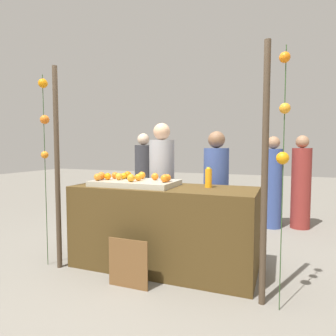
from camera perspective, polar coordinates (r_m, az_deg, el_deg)
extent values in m
plane|color=gray|center=(3.61, -0.90, -18.38)|extent=(24.00, 24.00, 0.00)
cube|color=#4C3819|center=(3.46, -0.91, -11.23)|extent=(2.06, 0.78, 0.93)
cube|color=#B2AD99|center=(3.48, -6.26, -2.85)|extent=(0.95, 0.57, 0.06)
sphere|color=orange|center=(3.63, -8.47, -1.52)|extent=(0.07, 0.07, 0.07)
sphere|color=orange|center=(3.68, -10.09, -1.40)|extent=(0.08, 0.08, 0.08)
sphere|color=orange|center=(3.53, -9.35, -1.62)|extent=(0.08, 0.08, 0.08)
sphere|color=orange|center=(3.57, -11.44, -1.59)|extent=(0.08, 0.08, 0.08)
sphere|color=orange|center=(3.42, -5.70, -1.78)|extent=(0.08, 0.08, 0.08)
sphere|color=orange|center=(3.68, -7.70, -1.31)|extent=(0.09, 0.09, 0.09)
sphere|color=orange|center=(3.33, -7.08, -1.90)|extent=(0.09, 0.09, 0.09)
sphere|color=orange|center=(3.51, -13.31, -1.71)|extent=(0.08, 0.08, 0.08)
sphere|color=orange|center=(3.25, -0.65, -2.00)|extent=(0.09, 0.09, 0.09)
sphere|color=orange|center=(3.47, -2.50, -1.64)|extent=(0.08, 0.08, 0.08)
sphere|color=orange|center=(3.61, -5.01, -1.41)|extent=(0.09, 0.09, 0.09)
sphere|color=orange|center=(3.61, -12.59, -1.47)|extent=(0.09, 0.09, 0.09)
sphere|color=orange|center=(3.35, -0.09, -1.88)|extent=(0.08, 0.08, 0.08)
cylinder|color=orange|center=(3.31, 7.73, -1.94)|extent=(0.08, 0.08, 0.21)
cylinder|color=yellow|center=(3.30, 7.75, 0.00)|extent=(0.04, 0.04, 0.02)
cube|color=brown|center=(3.08, -7.65, -17.75)|extent=(0.42, 0.01, 0.50)
cube|color=black|center=(3.09, -7.52, -17.66)|extent=(0.40, 0.02, 0.47)
cylinder|color=#99999E|center=(4.11, -1.18, -4.95)|extent=(0.34, 0.34, 1.47)
sphere|color=tan|center=(4.06, -1.20, 6.96)|extent=(0.23, 0.23, 0.23)
cylinder|color=#384C8C|center=(3.88, 9.11, -6.32)|extent=(0.32, 0.32, 1.36)
sphere|color=brown|center=(3.82, 9.25, 5.36)|extent=(0.21, 0.21, 0.21)
cylinder|color=#384C8C|center=(5.38, 19.29, -3.69)|extent=(0.31, 0.31, 1.34)
sphere|color=#A87A59|center=(5.34, 19.49, 4.60)|extent=(0.21, 0.21, 0.21)
cylinder|color=maroon|center=(5.52, 24.03, -3.57)|extent=(0.31, 0.31, 1.36)
sphere|color=#A87A59|center=(5.47, 24.27, 4.61)|extent=(0.21, 0.21, 0.21)
cylinder|color=#333338|center=(5.65, -4.68, -2.78)|extent=(0.33, 0.33, 1.41)
sphere|color=beige|center=(5.62, -4.72, 5.50)|extent=(0.22, 0.22, 0.22)
cylinder|color=#473828|center=(3.57, -20.38, -0.14)|extent=(0.06, 0.06, 2.26)
cylinder|color=#473828|center=(2.68, 17.96, -1.39)|extent=(0.06, 0.06, 2.26)
cylinder|color=#2D4C23|center=(3.70, -22.38, -0.64)|extent=(0.01, 0.01, 2.19)
sphere|color=orange|center=(3.75, -22.77, 14.67)|extent=(0.10, 0.10, 0.10)
sphere|color=orange|center=(3.70, -22.47, 8.54)|extent=(0.10, 0.10, 0.10)
sphere|color=orange|center=(3.69, -22.47, 2.33)|extent=(0.08, 0.08, 0.08)
cylinder|color=#2D4C23|center=(2.62, 21.04, -2.42)|extent=(0.01, 0.01, 2.19)
sphere|color=orange|center=(2.69, 21.38, 19.07)|extent=(0.09, 0.09, 0.09)
sphere|color=orange|center=(2.62, 21.41, 10.56)|extent=(0.09, 0.09, 0.09)
sphere|color=orange|center=(2.61, 21.03, 1.78)|extent=(0.10, 0.10, 0.10)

